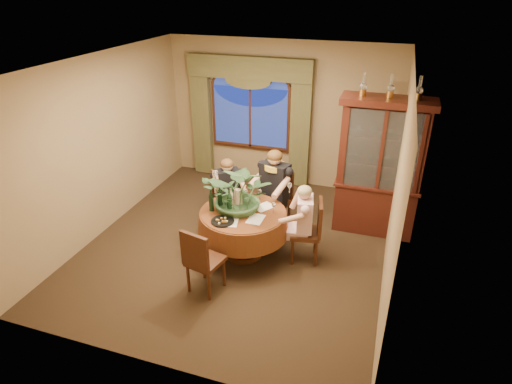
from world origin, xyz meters
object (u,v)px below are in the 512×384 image
(wine_bottle_4, at_px, (231,199))
(wine_bottle_0, at_px, (211,200))
(person_pink, at_px, (304,223))
(wine_bottle_1, at_px, (218,195))
(wine_bottle_2, at_px, (220,197))
(wine_bottle_3, at_px, (231,193))
(oil_lamp_center, at_px, (391,86))
(oil_lamp_right, at_px, (420,88))
(stoneware_vase, at_px, (238,197))
(olive_bowl, at_px, (242,213))
(chair_front_left, at_px, (205,259))
(person_back, at_px, (228,194))
(dining_table, at_px, (243,233))
(chair_back, at_px, (227,200))
(china_cabinet, at_px, (379,168))
(chair_back_right, at_px, (276,201))
(person_scarf, at_px, (275,191))
(wine_bottle_5, at_px, (230,201))
(oil_lamp_left, at_px, (364,84))
(chair_right, at_px, (305,231))
(centerpiece_plant, at_px, (240,168))

(wine_bottle_4, bearing_deg, wine_bottle_0, -151.86)
(person_pink, distance_m, wine_bottle_1, 1.33)
(wine_bottle_2, xyz_separation_m, wine_bottle_3, (0.11, 0.20, 0.00))
(oil_lamp_center, distance_m, oil_lamp_right, 0.39)
(stoneware_vase, bearing_deg, olive_bowl, -57.79)
(chair_front_left, xyz_separation_m, person_back, (-0.31, 1.61, 0.14))
(wine_bottle_2, bearing_deg, dining_table, -2.86)
(chair_back, bearing_deg, olive_bowl, 88.08)
(china_cabinet, xyz_separation_m, wine_bottle_4, (-1.98, -1.33, -0.20))
(person_back, relative_size, stoneware_vase, 4.70)
(olive_bowl, bearing_deg, wine_bottle_4, 153.97)
(chair_front_left, bearing_deg, oil_lamp_center, 61.49)
(chair_back_right, relative_size, chair_front_left, 1.00)
(person_scarf, relative_size, wine_bottle_0, 4.33)
(chair_front_left, relative_size, wine_bottle_2, 2.91)
(dining_table, bearing_deg, person_pink, 11.86)
(olive_bowl, xyz_separation_m, wine_bottle_3, (-0.27, 0.29, 0.14))
(china_cabinet, bearing_deg, wine_bottle_5, -144.60)
(wine_bottle_1, bearing_deg, person_pink, 4.63)
(olive_bowl, bearing_deg, chair_back_right, 77.82)
(chair_back_right, height_order, person_back, person_back)
(person_pink, distance_m, person_scarf, 0.92)
(dining_table, bearing_deg, chair_back_right, 76.03)
(oil_lamp_left, distance_m, wine_bottle_1, 2.67)
(oil_lamp_left, height_order, oil_lamp_center, same)
(oil_lamp_center, xyz_separation_m, wine_bottle_2, (-2.15, -1.34, -1.48))
(person_scarf, relative_size, wine_bottle_4, 4.33)
(china_cabinet, height_order, wine_bottle_5, china_cabinet)
(person_pink, height_order, wine_bottle_2, person_pink)
(oil_lamp_right, height_order, person_back, oil_lamp_right)
(wine_bottle_1, height_order, wine_bottle_2, same)
(oil_lamp_center, xyz_separation_m, person_pink, (-0.92, -1.17, -1.79))
(chair_back_right, relative_size, person_back, 0.77)
(oil_lamp_center, xyz_separation_m, oil_lamp_right, (0.39, 0.00, 0.00))
(chair_front_left, height_order, person_back, person_back)
(wine_bottle_0, bearing_deg, person_back, 95.24)
(chair_back_right, bearing_deg, oil_lamp_right, -153.91)
(oil_lamp_left, height_order, chair_right, oil_lamp_left)
(chair_back_right, distance_m, wine_bottle_4, 1.10)
(chair_back, bearing_deg, chair_back_right, 158.50)
(oil_lamp_left, relative_size, stoneware_vase, 1.29)
(chair_back, bearing_deg, dining_table, 90.00)
(person_pink, distance_m, wine_bottle_5, 1.13)
(chair_right, relative_size, chair_back_right, 1.00)
(wine_bottle_0, xyz_separation_m, wine_bottle_4, (0.25, 0.14, 0.00))
(wine_bottle_1, height_order, wine_bottle_5, same)
(stoneware_vase, relative_size, wine_bottle_3, 0.80)
(stoneware_vase, height_order, centerpiece_plant, centerpiece_plant)
(china_cabinet, xyz_separation_m, person_scarf, (-1.55, -0.52, -0.40))
(person_scarf, height_order, wine_bottle_2, person_scarf)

